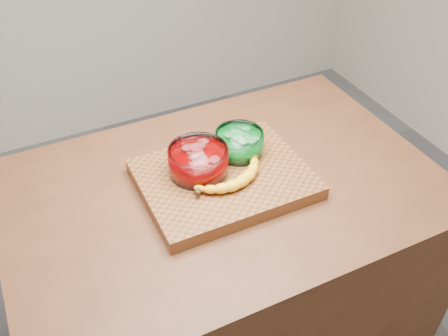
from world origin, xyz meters
name	(u,v)px	position (x,y,z in m)	size (l,w,h in m)	color
counter	(224,285)	(0.00, 0.00, 0.45)	(1.20, 0.80, 0.90)	#512C18
cutting_board	(224,179)	(0.00, 0.00, 0.92)	(0.45, 0.35, 0.04)	brown
bowl_red	(198,161)	(-0.06, 0.04, 0.98)	(0.16, 0.16, 0.08)	white
bowl_green	(239,143)	(0.08, 0.07, 0.97)	(0.14, 0.14, 0.07)	white
banana	(230,174)	(0.00, -0.03, 0.96)	(0.25, 0.14, 0.04)	#FAAF16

